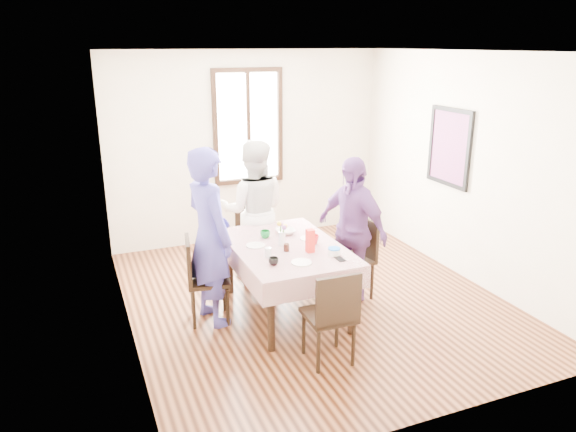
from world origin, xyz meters
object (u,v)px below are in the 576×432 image
(chair_left, at_px, (209,280))
(dining_table, at_px, (286,279))
(person_far, at_px, (255,211))
(chair_far, at_px, (255,242))
(person_left, at_px, (209,237))
(chair_near, at_px, (329,315))
(person_right, at_px, (351,230))
(chair_right, at_px, (351,260))

(chair_left, bearing_deg, dining_table, 90.25)
(dining_table, distance_m, person_far, 1.10)
(chair_far, relative_size, person_left, 0.50)
(chair_near, bearing_deg, chair_left, 126.64)
(chair_near, bearing_deg, person_far, 91.58)
(person_left, height_order, person_right, person_left)
(dining_table, height_order, person_right, person_right)
(chair_near, xyz_separation_m, person_left, (-0.79, 1.15, 0.46))
(dining_table, distance_m, chair_right, 0.81)
(person_left, bearing_deg, chair_right, -107.20)
(chair_left, height_order, person_left, person_left)
(chair_far, height_order, person_far, person_far)
(chair_far, bearing_deg, person_right, 136.77)
(chair_near, bearing_deg, person_right, 54.98)
(chair_near, xyz_separation_m, person_right, (0.79, 1.06, 0.36))
(dining_table, height_order, person_left, person_left)
(person_left, xyz_separation_m, person_far, (0.79, 0.86, -0.06))
(chair_left, bearing_deg, person_right, 96.65)
(dining_table, relative_size, chair_right, 1.62)
(dining_table, bearing_deg, chair_right, 3.26)
(chair_far, bearing_deg, dining_table, 97.65)
(chair_right, bearing_deg, person_far, 30.48)
(chair_right, bearing_deg, person_right, 80.06)
(person_left, height_order, person_far, person_left)
(person_right, bearing_deg, chair_left, -112.20)
(chair_near, bearing_deg, chair_far, 91.58)
(chair_near, distance_m, person_right, 1.37)
(chair_right, bearing_deg, chair_left, 76.79)
(person_right, bearing_deg, dining_table, -105.54)
(dining_table, distance_m, chair_left, 0.82)
(chair_left, distance_m, person_far, 1.24)
(dining_table, xyz_separation_m, chair_near, (0.00, -1.01, 0.08))
(chair_far, xyz_separation_m, person_far, (0.00, -0.02, 0.40))
(chair_far, relative_size, chair_near, 1.00)
(chair_left, height_order, chair_right, same)
(dining_table, relative_size, person_right, 0.90)
(chair_left, height_order, chair_far, same)
(chair_left, distance_m, person_left, 0.46)
(person_far, bearing_deg, chair_far, -69.92)
(chair_right, xyz_separation_m, person_far, (-0.81, 0.95, 0.40))
(chair_far, bearing_deg, chair_near, 97.65)
(chair_right, height_order, chair_near, same)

